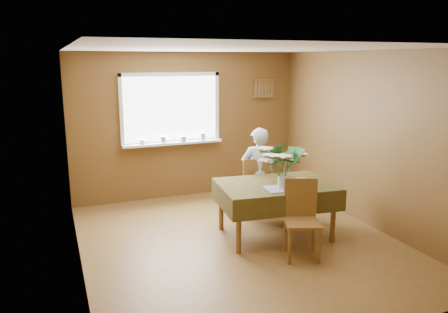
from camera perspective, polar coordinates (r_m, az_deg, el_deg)
name	(u,v)px	position (r m, az deg, el deg)	size (l,w,h in m)	color
floor	(239,242)	(5.92, 2.02, -11.06)	(4.50, 4.50, 0.00)	brown
ceiling	(241,49)	(5.43, 2.22, 13.91)	(4.50, 4.50, 0.00)	white
wall_back	(188,125)	(7.62, -4.77, 4.06)	(4.00, 4.00, 0.00)	brown
wall_front	(354,203)	(3.67, 16.58, -5.81)	(4.00, 4.00, 0.00)	brown
wall_left	(74,164)	(5.09, -18.96, -0.88)	(4.50, 4.50, 0.00)	brown
wall_right	(367,139)	(6.60, 18.22, 2.14)	(4.50, 4.50, 0.00)	brown
window_assembly	(172,120)	(7.47, -6.83, 4.71)	(1.72, 0.20, 1.22)	white
spoon_rack	(264,89)	(8.07, 5.23, 8.81)	(0.44, 0.05, 0.33)	brown
dining_table	(276,190)	(5.94, 6.79, -4.35)	(1.63, 1.20, 0.75)	brown
chair_far	(254,185)	(6.64, 3.93, -3.72)	(0.46, 0.46, 0.94)	brown
chair_near	(301,215)	(5.44, 10.07, -7.53)	(0.53, 0.53, 0.95)	brown
seated_woman	(258,174)	(6.56, 4.46, -2.25)	(0.51, 0.34, 1.40)	white
flower_bouquet	(283,162)	(5.65, 7.73, -0.66)	(0.62, 0.62, 0.53)	white
side_plate	(302,180)	(6.11, 10.12, -3.04)	(0.23, 0.23, 0.01)	white
table_knife	(293,187)	(5.75, 9.06, -3.98)	(0.02, 0.21, 0.00)	silver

